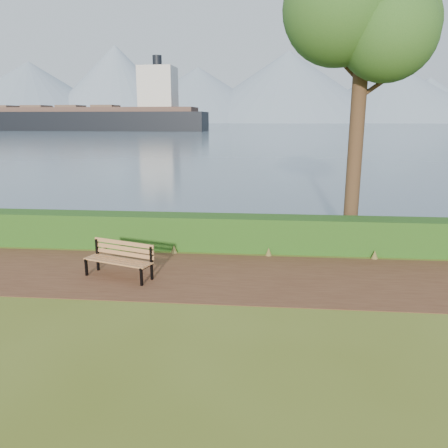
# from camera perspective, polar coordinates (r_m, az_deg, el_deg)

# --- Properties ---
(ground) EXTENTS (140.00, 140.00, 0.00)m
(ground) POSITION_cam_1_polar(r_m,az_deg,el_deg) (10.53, -2.91, -7.32)
(ground) COLOR #55611B
(ground) RESTS_ON ground
(path) EXTENTS (40.00, 3.40, 0.01)m
(path) POSITION_cam_1_polar(r_m,az_deg,el_deg) (10.81, -2.68, -6.73)
(path) COLOR #4E2B1B
(path) RESTS_ON ground
(hedge) EXTENTS (32.00, 0.85, 1.00)m
(hedge) POSITION_cam_1_polar(r_m,az_deg,el_deg) (12.84, -1.28, -1.09)
(hedge) COLOR #1B4313
(hedge) RESTS_ON ground
(water) EXTENTS (700.00, 510.00, 0.00)m
(water) POSITION_cam_1_polar(r_m,az_deg,el_deg) (269.76, 5.22, 12.82)
(water) COLOR #485F74
(water) RESTS_ON ground
(mountains) EXTENTS (585.00, 190.00, 70.00)m
(mountains) POSITION_cam_1_polar(r_m,az_deg,el_deg) (416.60, 4.10, 16.93)
(mountains) COLOR gray
(mountains) RESTS_ON ground
(bench) EXTENTS (1.80, 1.04, 0.87)m
(bench) POSITION_cam_1_polar(r_m,az_deg,el_deg) (10.87, -13.40, -4.23)
(bench) COLOR black
(bench) RESTS_ON ground
(tree) EXTENTS (4.46, 3.85, 9.12)m
(tree) POSITION_cam_1_polar(r_m,az_deg,el_deg) (13.75, 17.98, 25.70)
(tree) COLOR #311F14
(tree) RESTS_ON ground
(cargo_ship) EXTENTS (78.12, 15.12, 23.59)m
(cargo_ship) POSITION_cam_1_polar(r_m,az_deg,el_deg) (142.79, -17.25, 12.98)
(cargo_ship) COLOR black
(cargo_ship) RESTS_ON ground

